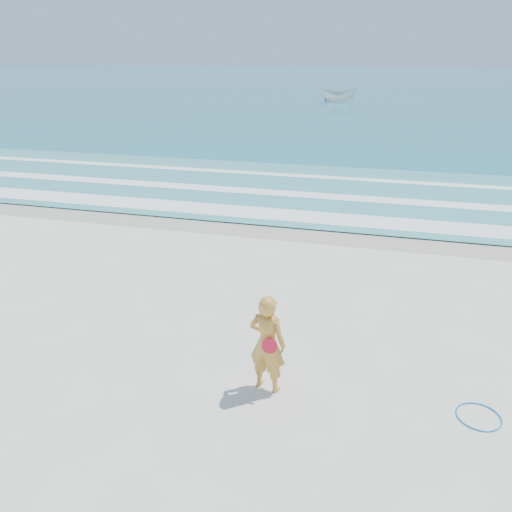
# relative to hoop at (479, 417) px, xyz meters

# --- Properties ---
(ground) EXTENTS (400.00, 400.00, 0.00)m
(ground) POSITION_rel_hoop_xyz_m (-4.91, -0.57, -0.01)
(ground) COLOR silver
(ground) RESTS_ON ground
(wet_sand) EXTENTS (400.00, 2.40, 0.00)m
(wet_sand) POSITION_rel_hoop_xyz_m (-4.91, 8.43, -0.01)
(wet_sand) COLOR #B2A893
(wet_sand) RESTS_ON ground
(ocean) EXTENTS (400.00, 190.00, 0.04)m
(ocean) POSITION_rel_hoop_xyz_m (-4.91, 104.43, 0.01)
(ocean) COLOR #19727F
(ocean) RESTS_ON ground
(shallow) EXTENTS (400.00, 10.00, 0.01)m
(shallow) POSITION_rel_hoop_xyz_m (-4.91, 13.43, 0.03)
(shallow) COLOR #59B7AD
(shallow) RESTS_ON ocean
(foam_near) EXTENTS (400.00, 1.40, 0.01)m
(foam_near) POSITION_rel_hoop_xyz_m (-4.91, 9.73, 0.04)
(foam_near) COLOR white
(foam_near) RESTS_ON shallow
(foam_mid) EXTENTS (400.00, 0.90, 0.01)m
(foam_mid) POSITION_rel_hoop_xyz_m (-4.91, 12.63, 0.04)
(foam_mid) COLOR white
(foam_mid) RESTS_ON shallow
(foam_far) EXTENTS (400.00, 0.60, 0.01)m
(foam_far) POSITION_rel_hoop_xyz_m (-4.91, 15.93, 0.04)
(foam_far) COLOR white
(foam_far) RESTS_ON shallow
(hoop) EXTENTS (0.80, 0.80, 0.03)m
(hoop) POSITION_rel_hoop_xyz_m (0.00, 0.00, 0.00)
(hoop) COLOR blue
(hoop) RESTS_ON ground
(boat) EXTENTS (4.08, 2.09, 1.50)m
(boat) POSITION_rel_hoop_xyz_m (-8.14, 54.82, 0.78)
(boat) COLOR silver
(boat) RESTS_ON ocean
(woman) EXTENTS (0.74, 0.56, 1.83)m
(woman) POSITION_rel_hoop_xyz_m (-3.54, -0.13, 0.90)
(woman) COLOR gold
(woman) RESTS_ON ground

